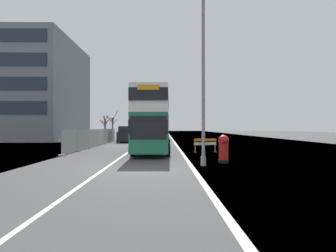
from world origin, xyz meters
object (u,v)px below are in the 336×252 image
(lamppost_foreground, at_px, (203,84))
(roadworks_barrier, at_px, (205,144))
(car_far_side, at_px, (139,132))
(car_receding_mid, at_px, (131,134))
(double_decker_bus, at_px, (153,120))
(car_receding_far, at_px, (157,133))
(car_oncoming_near, at_px, (126,135))
(red_pillar_postbox, at_px, (224,148))

(lamppost_foreground, height_order, roadworks_barrier, lamppost_foreground)
(roadworks_barrier, distance_m, car_far_side, 37.02)
(roadworks_barrier, height_order, car_receding_mid, car_receding_mid)
(double_decker_bus, distance_m, car_receding_mid, 22.66)
(car_receding_far, bearing_deg, double_decker_bus, -89.20)
(car_receding_mid, distance_m, car_far_side, 13.29)
(car_far_side, bearing_deg, car_oncoming_near, -89.71)
(red_pillar_postbox, distance_m, car_oncoming_near, 23.02)
(car_oncoming_near, bearing_deg, double_decker_bus, -72.97)
(car_receding_far, distance_m, car_far_side, 7.73)
(double_decker_bus, relative_size, car_far_side, 2.70)
(red_pillar_postbox, bearing_deg, double_decker_bus, 123.30)
(lamppost_foreground, relative_size, car_receding_mid, 2.43)
(double_decker_bus, bearing_deg, car_oncoming_near, 107.03)
(double_decker_bus, distance_m, lamppost_foreground, 8.70)
(roadworks_barrier, relative_size, car_receding_far, 0.44)
(double_decker_bus, distance_m, car_far_side, 35.73)
(car_oncoming_near, relative_size, car_receding_mid, 1.00)
(car_oncoming_near, relative_size, car_far_side, 0.99)
(red_pillar_postbox, relative_size, roadworks_barrier, 0.84)
(double_decker_bus, relative_size, roadworks_barrier, 5.45)
(car_receding_far, bearing_deg, red_pillar_postbox, -82.27)
(double_decker_bus, distance_m, roadworks_barrier, 4.75)
(double_decker_bus, relative_size, car_receding_far, 2.41)
(double_decker_bus, relative_size, car_oncoming_near, 2.73)
(lamppost_foreground, relative_size, car_receding_far, 2.14)
(lamppost_foreground, xyz_separation_m, roadworks_barrier, (1.26, 7.39, -3.76))
(red_pillar_postbox, bearing_deg, car_far_side, 102.02)
(double_decker_bus, xyz_separation_m, car_far_side, (-4.54, 35.39, -1.71))
(car_receding_far, height_order, car_far_side, car_far_side)
(car_receding_mid, bearing_deg, lamppost_foreground, -75.54)
(roadworks_barrier, bearing_deg, red_pillar_postbox, -88.83)
(lamppost_foreground, height_order, car_far_side, lamppost_foreground)
(car_receding_mid, xyz_separation_m, car_far_side, (0.15, 13.29, 0.02))
(double_decker_bus, xyz_separation_m, lamppost_foreground, (3.05, -7.94, 1.82))
(red_pillar_postbox, xyz_separation_m, car_receding_mid, (-9.13, 28.85, 0.05))
(car_far_side, bearing_deg, lamppost_foreground, -80.06)
(red_pillar_postbox, relative_size, car_far_side, 0.42)
(lamppost_foreground, bearing_deg, double_decker_bus, 111.01)
(roadworks_barrier, bearing_deg, car_receding_far, 99.10)
(car_receding_far, bearing_deg, roadworks_barrier, -80.90)
(double_decker_bus, height_order, lamppost_foreground, lamppost_foreground)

